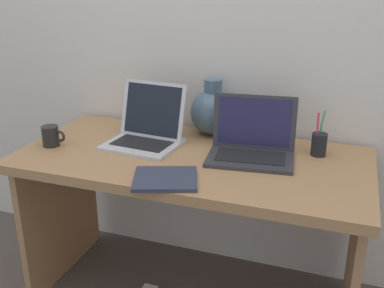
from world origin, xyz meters
name	(u,v)px	position (x,y,z in m)	size (l,w,h in m)	color
back_wall	(221,22)	(0.00, 0.38, 1.20)	(4.40, 0.04, 2.40)	silver
desk	(192,189)	(0.00, 0.00, 0.55)	(1.42, 0.69, 0.71)	#AD7F51
laptop_left	(148,128)	(-0.23, 0.08, 0.77)	(0.33, 0.29, 0.26)	silver
laptop_right	(252,141)	(0.23, 0.08, 0.77)	(0.36, 0.28, 0.24)	#333338
green_vase	(213,111)	(0.00, 0.28, 0.81)	(0.20, 0.20, 0.25)	slate
notebook_stack	(165,179)	(-0.01, -0.26, 0.71)	(0.23, 0.20, 0.01)	#33384C
coffee_mug	(51,136)	(-0.61, -0.09, 0.75)	(0.11, 0.07, 0.09)	black
pen_cup	(319,144)	(0.48, 0.17, 0.76)	(0.06, 0.06, 0.19)	black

